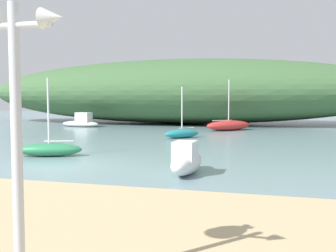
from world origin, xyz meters
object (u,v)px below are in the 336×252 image
object	(u,v)px
motorboat_east_reach	(186,160)
motorboat_centre_water	(81,122)
sailboat_outer_mooring	(229,125)
sailboat_by_sandbar	(49,149)
sailboat_mid_channel	(182,133)

from	to	relation	value
motorboat_east_reach	motorboat_centre_water	size ratio (longest dim) A/B	0.70
motorboat_east_reach	sailboat_outer_mooring	distance (m)	18.49
motorboat_east_reach	sailboat_outer_mooring	bearing A→B (deg)	92.37
sailboat_outer_mooring	motorboat_centre_water	xyz separation A→B (m)	(-13.15, 0.62, 0.04)
sailboat_by_sandbar	sailboat_mid_channel	world-z (taller)	sailboat_by_sandbar
sailboat_by_sandbar	motorboat_centre_water	distance (m)	18.30
motorboat_centre_water	sailboat_mid_channel	xyz separation A→B (m)	(11.01, -7.50, -0.15)
sailboat_mid_channel	sailboat_by_sandbar	bearing A→B (deg)	-111.59
motorboat_east_reach	sailboat_by_sandbar	distance (m)	6.98
sailboat_mid_channel	motorboat_centre_water	bearing A→B (deg)	145.74
motorboat_east_reach	sailboat_mid_channel	xyz separation A→B (m)	(-2.91, 11.60, -0.15)
motorboat_east_reach	motorboat_centre_water	distance (m)	23.63
sailboat_by_sandbar	motorboat_east_reach	bearing A→B (deg)	-19.58
motorboat_east_reach	motorboat_centre_water	bearing A→B (deg)	126.07
sailboat_by_sandbar	sailboat_mid_channel	distance (m)	9.96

